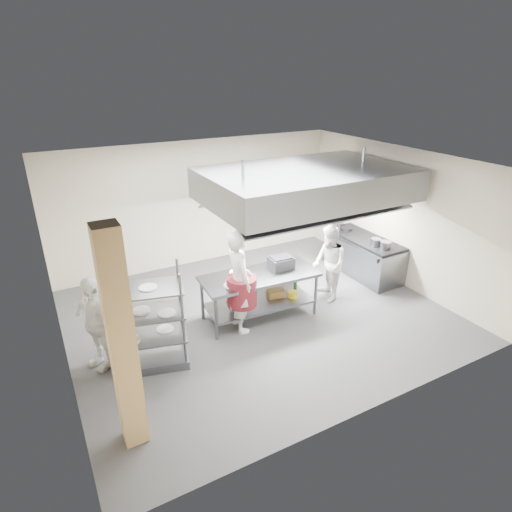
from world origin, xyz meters
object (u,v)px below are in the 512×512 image
island (259,296)px  pass_rack (148,318)px  chef_head (239,281)px  chef_line (329,264)px  cooking_range (363,257)px  stockpot (376,242)px  griddle (281,263)px  chef_plating (96,323)px

island → pass_rack: pass_rack is taller
pass_rack → chef_head: chef_head is taller
island → chef_line: size_ratio=1.39×
chef_head → cooking_range: bearing=-74.9°
chef_head → stockpot: chef_head is taller
chef_head → stockpot: 3.50m
cooking_range → chef_head: bearing=-168.7°
pass_rack → cooking_range: bearing=24.9°
pass_rack → stockpot: pass_rack is taller
stockpot → chef_head: bearing=-175.9°
chef_head → stockpot: (3.49, 0.25, 0.00)m
pass_rack → griddle: size_ratio=3.87×
pass_rack → island: bearing=25.5°
island → chef_line: bearing=1.4°
chef_head → chef_plating: 2.49m
chef_line → chef_head: bearing=-70.0°
chef_line → chef_plating: chef_plating is taller
cooking_range → griddle: (-2.56, -0.47, 0.60)m
chef_plating → stockpot: chef_plating is taller
pass_rack → stockpot: bearing=20.1°
chef_head → griddle: (1.04, 0.25, 0.04)m
pass_rack → chef_line: pass_rack is taller
chef_plating → cooking_range: bearing=67.8°
island → stockpot: bearing=4.7°
chef_plating → stockpot: (5.97, 0.15, 0.17)m
pass_rack → chef_line: 3.87m
pass_rack → chef_head: 1.75m
island → chef_head: chef_head is taller
stockpot → griddle: bearing=-180.0°
cooking_range → chef_line: bearing=-158.1°
chef_plating → griddle: (3.52, 0.14, 0.21)m
chef_head → chef_line: (2.12, 0.12, -0.18)m
chef_head → chef_plating: size_ratio=1.21×
island → cooking_range: bearing=13.3°
island → pass_rack: (-2.25, -0.43, 0.40)m
griddle → stockpot: griddle is taller
griddle → stockpot: size_ratio=1.94×
pass_rack → stockpot: size_ratio=7.49×
island → chef_plating: size_ratio=1.38×
cooking_range → griddle: 2.67m
chef_line → griddle: bearing=-79.9°
island → stockpot: 3.01m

